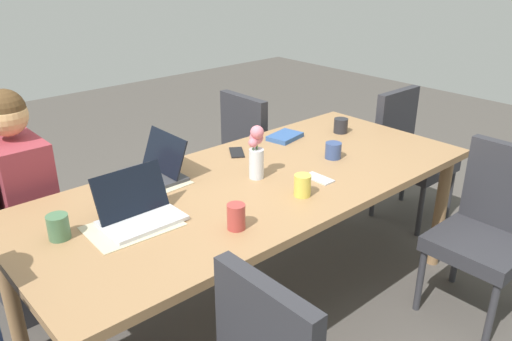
{
  "coord_description": "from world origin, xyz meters",
  "views": [
    {
      "loc": [
        1.51,
        1.69,
        1.78
      ],
      "look_at": [
        0.0,
        0.0,
        0.8
      ],
      "focal_mm": 35.8,
      "sensor_mm": 36.0,
      "label": 1
    }
  ],
  "objects_px": {
    "coffee_mug_near_right": "(341,126)",
    "phone_silver": "(319,178)",
    "coffee_mug_centre_left": "(58,227)",
    "laptop_head_right_left_mid": "(139,212)",
    "chair_near_right_near": "(256,149)",
    "chair_head_left_left_far": "(407,149)",
    "flower_vase": "(256,151)",
    "phone_black": "(237,152)",
    "book_red_cover": "(285,137)",
    "chair_far_right_mid": "(490,225)",
    "laptop_near_left_near": "(156,168)",
    "coffee_mug_near_left": "(333,150)",
    "coffee_mug_centre_right": "(302,185)",
    "dining_table": "(256,192)",
    "coffee_mug_far_left": "(236,217)",
    "person_near_left_near": "(27,217)",
    "chair_near_left_near": "(9,223)"
  },
  "relations": [
    {
      "from": "phone_silver",
      "to": "chair_near_left_near",
      "type": "bearing_deg",
      "value": -131.95
    },
    {
      "from": "phone_black",
      "to": "laptop_near_left_near",
      "type": "bearing_deg",
      "value": -59.12
    },
    {
      "from": "book_red_cover",
      "to": "phone_silver",
      "type": "distance_m",
      "value": 0.6
    },
    {
      "from": "laptop_head_right_left_mid",
      "to": "book_red_cover",
      "type": "height_order",
      "value": "laptop_head_right_left_mid"
    },
    {
      "from": "flower_vase",
      "to": "coffee_mug_near_right",
      "type": "distance_m",
      "value": 0.86
    },
    {
      "from": "flower_vase",
      "to": "book_red_cover",
      "type": "relative_size",
      "value": 1.35
    },
    {
      "from": "chair_far_right_mid",
      "to": "flower_vase",
      "type": "bearing_deg",
      "value": -43.2
    },
    {
      "from": "dining_table",
      "to": "laptop_head_right_left_mid",
      "type": "distance_m",
      "value": 0.64
    },
    {
      "from": "phone_black",
      "to": "phone_silver",
      "type": "xyz_separation_m",
      "value": [
        -0.08,
        0.54,
        0.0
      ]
    },
    {
      "from": "chair_near_left_near",
      "to": "book_red_cover",
      "type": "height_order",
      "value": "chair_near_left_near"
    },
    {
      "from": "person_near_left_near",
      "to": "phone_silver",
      "type": "bearing_deg",
      "value": 137.7
    },
    {
      "from": "chair_far_right_mid",
      "to": "coffee_mug_near_left",
      "type": "relative_size",
      "value": 10.37
    },
    {
      "from": "phone_silver",
      "to": "chair_near_right_near",
      "type": "bearing_deg",
      "value": 154.45
    },
    {
      "from": "coffee_mug_near_right",
      "to": "coffee_mug_far_left",
      "type": "bearing_deg",
      "value": 21.36
    },
    {
      "from": "flower_vase",
      "to": "book_red_cover",
      "type": "distance_m",
      "value": 0.6
    },
    {
      "from": "laptop_near_left_near",
      "to": "coffee_mug_near_left",
      "type": "bearing_deg",
      "value": 153.28
    },
    {
      "from": "flower_vase",
      "to": "laptop_near_left_near",
      "type": "distance_m",
      "value": 0.5
    },
    {
      "from": "coffee_mug_far_left",
      "to": "chair_far_right_mid",
      "type": "bearing_deg",
      "value": 158.66
    },
    {
      "from": "flower_vase",
      "to": "phone_black",
      "type": "distance_m",
      "value": 0.37
    },
    {
      "from": "chair_head_left_left_far",
      "to": "coffee_mug_centre_right",
      "type": "bearing_deg",
      "value": 13.79
    },
    {
      "from": "coffee_mug_near_left",
      "to": "phone_black",
      "type": "distance_m",
      "value": 0.53
    },
    {
      "from": "phone_black",
      "to": "coffee_mug_far_left",
      "type": "bearing_deg",
      "value": -6.36
    },
    {
      "from": "phone_silver",
      "to": "coffee_mug_centre_left",
      "type": "bearing_deg",
      "value": -104.07
    },
    {
      "from": "chair_head_left_left_far",
      "to": "laptop_near_left_near",
      "type": "bearing_deg",
      "value": -8.41
    },
    {
      "from": "laptop_near_left_near",
      "to": "phone_silver",
      "type": "distance_m",
      "value": 0.8
    },
    {
      "from": "chair_near_right_near",
      "to": "coffee_mug_centre_left",
      "type": "relative_size",
      "value": 8.99
    },
    {
      "from": "chair_head_left_left_far",
      "to": "coffee_mug_near_left",
      "type": "xyz_separation_m",
      "value": [
        1.0,
        0.15,
        0.29
      ]
    },
    {
      "from": "coffee_mug_centre_left",
      "to": "coffee_mug_near_right",
      "type": "bearing_deg",
      "value": -177.33
    },
    {
      "from": "chair_far_right_mid",
      "to": "laptop_head_right_left_mid",
      "type": "xyz_separation_m",
      "value": [
        1.52,
        -0.81,
        0.29
      ]
    },
    {
      "from": "coffee_mug_near_right",
      "to": "chair_far_right_mid",
      "type": "bearing_deg",
      "value": 91.7
    },
    {
      "from": "dining_table",
      "to": "book_red_cover",
      "type": "height_order",
      "value": "book_red_cover"
    },
    {
      "from": "chair_head_left_left_far",
      "to": "phone_silver",
      "type": "xyz_separation_m",
      "value": [
        1.26,
        0.29,
        0.25
      ]
    },
    {
      "from": "coffee_mug_far_left",
      "to": "laptop_near_left_near",
      "type": "bearing_deg",
      "value": -93.06
    },
    {
      "from": "laptop_head_right_left_mid",
      "to": "coffee_mug_near_right",
      "type": "height_order",
      "value": "laptop_head_right_left_mid"
    },
    {
      "from": "coffee_mug_centre_right",
      "to": "book_red_cover",
      "type": "bearing_deg",
      "value": -128.78
    },
    {
      "from": "coffee_mug_far_left",
      "to": "book_red_cover",
      "type": "height_order",
      "value": "coffee_mug_far_left"
    },
    {
      "from": "flower_vase",
      "to": "book_red_cover",
      "type": "xyz_separation_m",
      "value": [
        -0.5,
        -0.31,
        -0.13
      ]
    },
    {
      "from": "phone_black",
      "to": "chair_near_right_near",
      "type": "bearing_deg",
      "value": 163.18
    },
    {
      "from": "coffee_mug_near_right",
      "to": "phone_silver",
      "type": "xyz_separation_m",
      "value": [
        0.62,
        0.38,
        -0.04
      ]
    },
    {
      "from": "laptop_near_left_near",
      "to": "phone_silver",
      "type": "relative_size",
      "value": 2.13
    },
    {
      "from": "coffee_mug_near_right",
      "to": "coffee_mug_far_left",
      "type": "relative_size",
      "value": 0.83
    },
    {
      "from": "chair_near_left_near",
      "to": "book_red_cover",
      "type": "relative_size",
      "value": 4.5
    },
    {
      "from": "dining_table",
      "to": "coffee_mug_centre_left",
      "type": "relative_size",
      "value": 23.37
    },
    {
      "from": "chair_near_right_near",
      "to": "coffee_mug_centre_left",
      "type": "height_order",
      "value": "chair_near_right_near"
    },
    {
      "from": "dining_table",
      "to": "book_red_cover",
      "type": "relative_size",
      "value": 11.69
    },
    {
      "from": "chair_near_left_near",
      "to": "laptop_head_right_left_mid",
      "type": "xyz_separation_m",
      "value": [
        -0.3,
        0.84,
        0.29
      ]
    },
    {
      "from": "coffee_mug_far_left",
      "to": "chair_near_left_near",
      "type": "bearing_deg",
      "value": -64.17
    },
    {
      "from": "coffee_mug_centre_left",
      "to": "laptop_head_right_left_mid",
      "type": "bearing_deg",
      "value": 164.53
    },
    {
      "from": "chair_head_left_left_far",
      "to": "phone_black",
      "type": "xyz_separation_m",
      "value": [
        1.34,
        -0.25,
        0.25
      ]
    },
    {
      "from": "chair_near_right_near",
      "to": "chair_head_left_left_far",
      "type": "bearing_deg",
      "value": 137.54
    }
  ]
}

